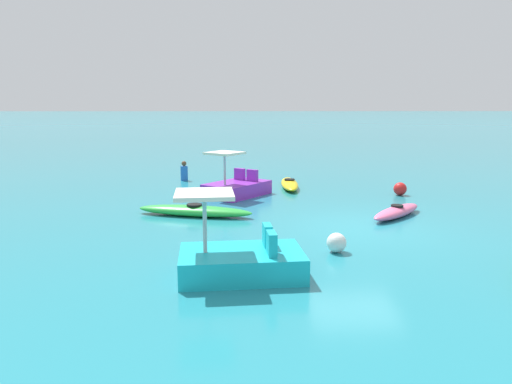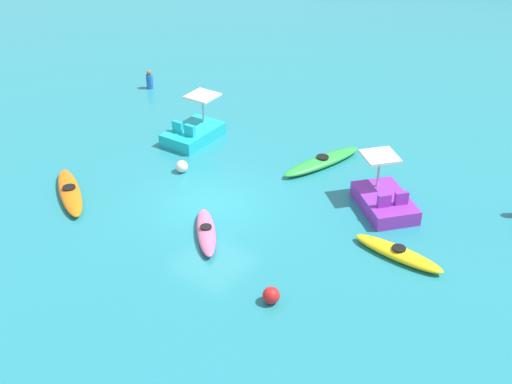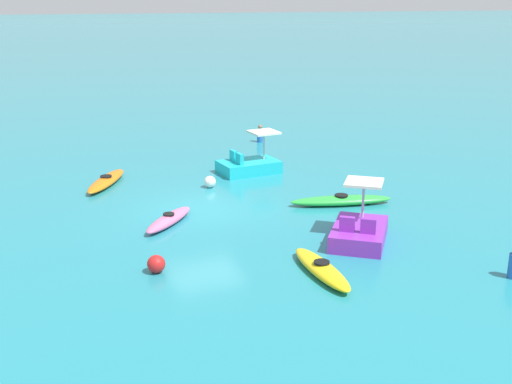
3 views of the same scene
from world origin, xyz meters
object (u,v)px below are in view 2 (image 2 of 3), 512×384
(kayak_pink, at_px, (206,232))
(kayak_orange, at_px, (70,192))
(kayak_yellow, at_px, (398,253))
(pedal_boat_purple, at_px, (385,200))
(person_by_kayaks, at_px, (150,80))
(kayak_green, at_px, (322,161))
(buoy_white, at_px, (182,166))
(pedal_boat_cyan, at_px, (193,132))
(buoy_red, at_px, (271,295))

(kayak_pink, xyz_separation_m, kayak_orange, (-5.28, -1.11, -0.00))
(kayak_yellow, bearing_deg, kayak_pink, -152.64)
(kayak_orange, xyz_separation_m, pedal_boat_purple, (8.86, 5.95, 0.17))
(kayak_pink, bearing_deg, pedal_boat_purple, 53.45)
(person_by_kayaks, bearing_deg, kayak_green, -6.83)
(kayak_pink, relative_size, buoy_white, 5.06)
(pedal_boat_purple, bearing_deg, pedal_boat_cyan, -178.88)
(kayak_pink, distance_m, pedal_boat_cyan, 6.75)
(kayak_pink, height_order, person_by_kayaks, person_by_kayaks)
(kayak_green, height_order, person_by_kayaks, person_by_kayaks)
(kayak_green, relative_size, pedal_boat_cyan, 1.44)
(kayak_pink, xyz_separation_m, pedal_boat_purple, (3.59, 4.84, 0.17))
(buoy_white, bearing_deg, kayak_orange, -117.18)
(kayak_green, bearing_deg, pedal_boat_purple, -20.84)
(buoy_white, bearing_deg, buoy_red, -28.42)
(pedal_boat_purple, bearing_deg, buoy_white, -161.53)
(kayak_orange, distance_m, pedal_boat_cyan, 5.80)
(kayak_green, bearing_deg, person_by_kayaks, 173.17)
(buoy_white, bearing_deg, kayak_pink, -36.06)
(pedal_boat_cyan, relative_size, person_by_kayaks, 2.90)
(kayak_pink, xyz_separation_m, buoy_white, (-3.43, 2.50, 0.06))
(kayak_pink, bearing_deg, person_by_kayaks, 144.01)
(kayak_yellow, relative_size, pedal_boat_purple, 1.05)
(buoy_red, bearing_deg, pedal_boat_purple, 89.13)
(kayak_pink, bearing_deg, pedal_boat_cyan, 136.22)
(kayak_orange, distance_m, kayak_green, 9.11)
(kayak_pink, xyz_separation_m, buoy_red, (3.49, -1.25, 0.08))
(kayak_orange, bearing_deg, pedal_boat_purple, 33.86)
(kayak_pink, height_order, pedal_boat_cyan, pedal_boat_cyan)
(kayak_orange, distance_m, buoy_red, 8.77)
(kayak_pink, xyz_separation_m, pedal_boat_cyan, (-4.87, 4.67, 0.17))
(kayak_orange, bearing_deg, buoy_white, 62.82)
(kayak_orange, distance_m, pedal_boat_purple, 10.68)
(pedal_boat_purple, distance_m, buoy_white, 7.40)
(pedal_boat_purple, xyz_separation_m, buoy_white, (-7.01, -2.34, -0.11))
(kayak_pink, relative_size, pedal_boat_purple, 0.81)
(kayak_green, distance_m, person_by_kayaks, 10.48)
(kayak_green, bearing_deg, kayak_pink, -92.94)
(kayak_pink, distance_m, person_by_kayaks, 12.47)
(pedal_boat_purple, distance_m, person_by_kayaks, 13.90)
(kayak_orange, relative_size, buoy_red, 6.64)
(kayak_green, distance_m, pedal_boat_purple, 3.51)
(pedal_boat_cyan, height_order, buoy_red, pedal_boat_cyan)
(kayak_green, relative_size, person_by_kayaks, 4.16)
(kayak_yellow, distance_m, pedal_boat_cyan, 10.31)
(pedal_boat_purple, relative_size, buoy_white, 6.25)
(kayak_green, bearing_deg, buoy_white, -136.19)
(buoy_red, xyz_separation_m, buoy_white, (-6.92, 3.75, -0.02))
(person_by_kayaks, bearing_deg, buoy_white, -35.96)
(kayak_green, height_order, kayak_yellow, same)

